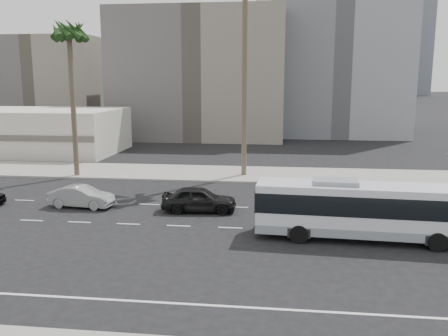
# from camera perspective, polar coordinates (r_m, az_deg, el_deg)

# --- Properties ---
(ground) EXTENTS (700.00, 700.00, 0.00)m
(ground) POSITION_cam_1_polar(r_m,az_deg,el_deg) (27.04, 7.15, -7.41)
(ground) COLOR black
(ground) RESTS_ON ground
(sidewalk_north) EXTENTS (120.00, 7.00, 0.15)m
(sidewalk_north) POSITION_cam_1_polar(r_m,az_deg,el_deg) (42.05, 7.10, -0.83)
(sidewalk_north) COLOR gray
(sidewalk_north) RESTS_ON ground
(commercial_low) EXTENTS (22.00, 12.16, 5.00)m
(commercial_low) POSITION_cam_1_polar(r_m,az_deg,el_deg) (59.96, -22.96, 4.15)
(commercial_low) COLOR beige
(commercial_low) RESTS_ON ground
(midrise_beige_west) EXTENTS (24.00, 18.00, 18.00)m
(midrise_beige_west) POSITION_cam_1_polar(r_m,az_deg,el_deg) (71.71, -2.58, 11.07)
(midrise_beige_west) COLOR #66625E
(midrise_beige_west) RESTS_ON ground
(midrise_gray_center) EXTENTS (20.00, 20.00, 26.00)m
(midrise_gray_center) POSITION_cam_1_polar(r_m,az_deg,el_deg) (78.32, 13.32, 13.69)
(midrise_gray_center) COLOR slate
(midrise_gray_center) RESTS_ON ground
(midrise_beige_far) EXTENTS (18.00, 16.00, 15.00)m
(midrise_beige_far) POSITION_cam_1_polar(r_m,az_deg,el_deg) (84.63, -19.87, 9.37)
(midrise_beige_far) COLOR #66625E
(midrise_beige_far) RESTS_ON ground
(civic_tower) EXTENTS (42.00, 42.00, 129.00)m
(civic_tower) POSITION_cam_1_polar(r_m,az_deg,el_deg) (277.43, 6.79, 16.76)
(civic_tower) COLOR beige
(civic_tower) RESTS_ON ground
(highrise_right) EXTENTS (26.00, 26.00, 70.00)m
(highrise_right) POSITION_cam_1_polar(r_m,az_deg,el_deg) (261.08, 17.54, 15.91)
(highrise_right) COLOR #545B67
(highrise_right) RESTS_ON ground
(highrise_far) EXTENTS (22.00, 22.00, 60.00)m
(highrise_far) POSITION_cam_1_polar(r_m,az_deg,el_deg) (295.05, 21.32, 14.03)
(highrise_far) COLOR #545B67
(highrise_far) RESTS_ON ground
(city_bus) EXTENTS (11.19, 3.13, 3.18)m
(city_bus) POSITION_cam_1_polar(r_m,az_deg,el_deg) (25.87, 16.33, -4.74)
(city_bus) COLOR silver
(city_bus) RESTS_ON ground
(car_a) EXTENTS (2.24, 4.87, 1.62)m
(car_a) POSITION_cam_1_polar(r_m,az_deg,el_deg) (30.34, -3.02, -3.76)
(car_a) COLOR black
(car_a) RESTS_ON ground
(car_b) EXTENTS (1.91, 4.43, 1.42)m
(car_b) POSITION_cam_1_polar(r_m,az_deg,el_deg) (32.73, -16.76, -3.33)
(car_b) COLOR gray
(car_b) RESTS_ON ground
(palm_mid) EXTENTS (4.28, 4.28, 13.26)m
(palm_mid) POSITION_cam_1_polar(r_m,az_deg,el_deg) (42.62, -18.16, 14.92)
(palm_mid) COLOR brown
(palm_mid) RESTS_ON ground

